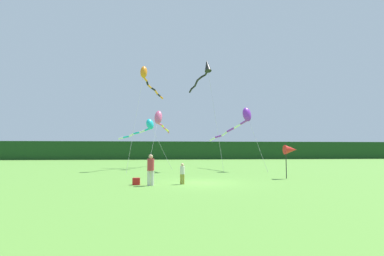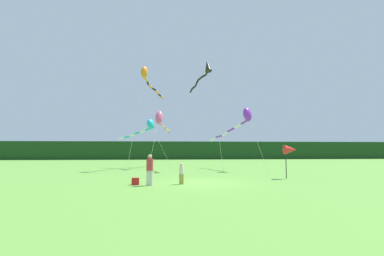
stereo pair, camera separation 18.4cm
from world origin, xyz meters
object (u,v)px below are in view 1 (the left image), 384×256
object	(u,v)px
person_adult	(151,168)
banner_flag_pole	(290,150)
kite_orange	(146,77)
kite_purple	(242,119)
cooler_box	(136,181)
kite_black	(205,70)
kite_rainbow	(159,119)
person_child	(182,172)
kite_cyan	(147,126)

from	to	relation	value
person_adult	banner_flag_pole	distance (m)	10.51
kite_orange	kite_purple	world-z (taller)	kite_orange
cooler_box	kite_purple	xyz separation A→B (m)	(9.57, 11.14, 4.97)
kite_orange	kite_black	world-z (taller)	kite_black
cooler_box	kite_rainbow	distance (m)	18.84
kite_orange	person_child	bearing A→B (deg)	-77.77
banner_flag_pole	kite_cyan	size ratio (longest dim) A/B	0.41
cooler_box	banner_flag_pole	xyz separation A→B (m)	(10.79, 2.76, 1.85)
person_child	kite_purple	world-z (taller)	kite_purple
person_adult	kite_purple	size ratio (longest dim) A/B	0.21
person_adult	kite_rainbow	size ratio (longest dim) A/B	0.19
kite_cyan	kite_rainbow	xyz separation A→B (m)	(1.32, 3.19, 1.17)
cooler_box	kite_black	xyz separation A→B (m)	(5.96, 12.33, 10.20)
person_child	kite_rainbow	distance (m)	18.71
kite_rainbow	kite_black	bearing A→B (deg)	-49.63
kite_purple	kite_rainbow	distance (m)	10.82
kite_purple	kite_cyan	bearing A→B (deg)	159.52
person_child	kite_black	distance (m)	16.01
cooler_box	kite_rainbow	xyz separation A→B (m)	(1.19, 17.95, 5.60)
kite_orange	kite_rainbow	size ratio (longest dim) A/B	1.16
cooler_box	kite_black	distance (m)	17.08
person_adult	kite_black	distance (m)	16.69
banner_flag_pole	kite_orange	xyz separation A→B (m)	(-10.98, 10.68, 7.77)
person_adult	person_child	distance (m)	1.96
kite_purple	kite_cyan	world-z (taller)	kite_purple
person_child	kite_black	xyz separation A→B (m)	(3.23, 12.31, 9.71)
banner_flag_pole	kite_rainbow	xyz separation A→B (m)	(-9.61, 15.19, 3.75)
person_adult	kite_purple	distance (m)	15.11
banner_flag_pole	kite_black	size ratio (longest dim) A/B	0.22
kite_cyan	cooler_box	bearing A→B (deg)	-89.49
kite_purple	kite_cyan	size ratio (longest dim) A/B	1.42
person_adult	kite_cyan	size ratio (longest dim) A/B	0.29
kite_rainbow	kite_cyan	bearing A→B (deg)	-112.43
cooler_box	banner_flag_pole	distance (m)	11.29
banner_flag_pole	kite_purple	xyz separation A→B (m)	(-1.22, 8.38, 3.12)
person_adult	kite_cyan	distance (m)	15.69
person_child	kite_cyan	distance (m)	15.52
person_adult	cooler_box	distance (m)	1.26
person_adult	person_child	xyz separation A→B (m)	(1.88, 0.49, -0.30)
person_adult	kite_black	world-z (taller)	kite_black
person_child	kite_rainbow	world-z (taller)	kite_rainbow
kite_purple	kite_black	xyz separation A→B (m)	(-3.61, 1.19, 5.23)
cooler_box	kite_orange	distance (m)	16.53
person_child	kite_cyan	bearing A→B (deg)	100.98
kite_orange	kite_rainbow	xyz separation A→B (m)	(1.37, 4.51, -4.03)
person_child	kite_orange	size ratio (longest dim) A/B	0.12
cooler_box	banner_flag_pole	size ratio (longest dim) A/B	0.17
kite_cyan	kite_black	distance (m)	8.74
kite_cyan	kite_rainbow	bearing A→B (deg)	67.57
kite_orange	person_adult	bearing A→B (deg)	-85.75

